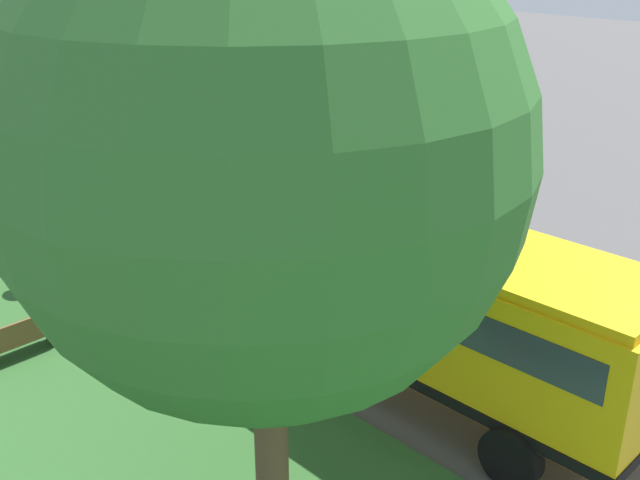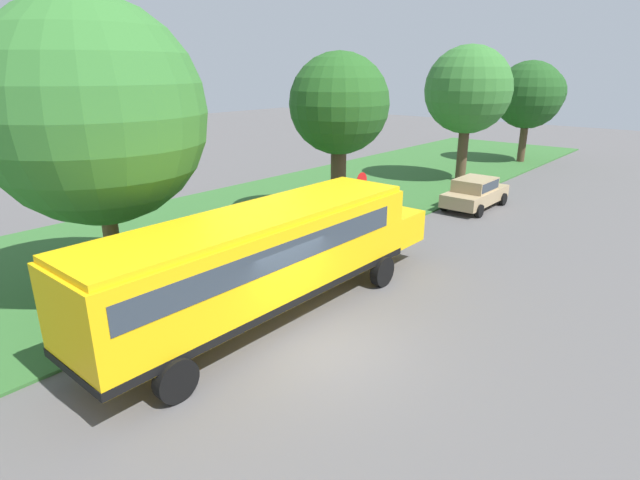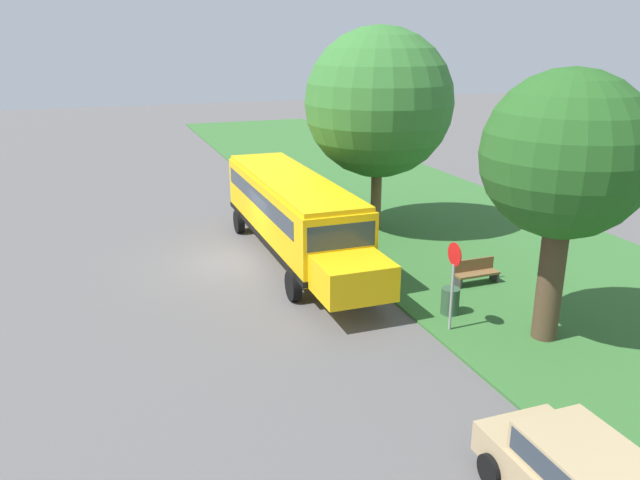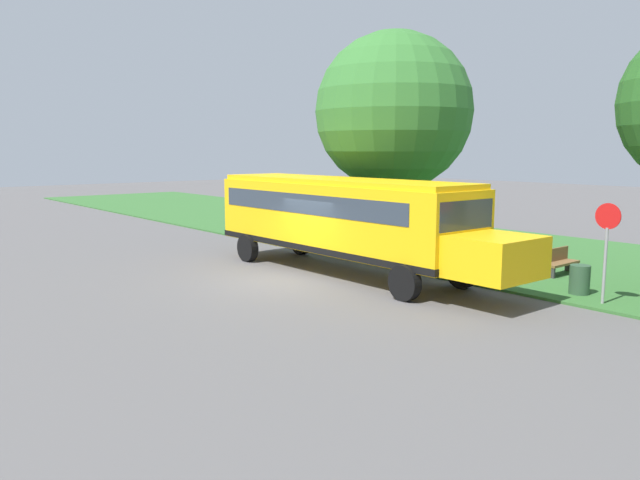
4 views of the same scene
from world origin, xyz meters
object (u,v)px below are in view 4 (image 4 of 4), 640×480
(stop_sign, at_px, (606,242))
(park_bench, at_px, (559,262))
(school_bus, at_px, (344,216))
(trash_bin, at_px, (579,281))
(oak_tree_beside_bus, at_px, (394,108))

(stop_sign, height_order, park_bench, stop_sign)
(stop_sign, distance_m, park_bench, 4.12)
(park_bench, bearing_deg, school_bus, -43.72)
(stop_sign, distance_m, trash_bin, 1.71)
(oak_tree_beside_bus, relative_size, trash_bin, 9.67)
(oak_tree_beside_bus, distance_m, park_bench, 8.83)
(school_bus, relative_size, trash_bin, 13.80)
(trash_bin, bearing_deg, park_bench, -138.95)
(park_bench, bearing_deg, stop_sign, 46.12)
(oak_tree_beside_bus, xyz_separation_m, park_bench, (-0.45, 7.08, -5.26))
(park_bench, relative_size, trash_bin, 1.79)
(school_bus, relative_size, oak_tree_beside_bus, 1.43)
(stop_sign, bearing_deg, park_bench, -133.88)
(school_bus, xyz_separation_m, oak_tree_beside_bus, (-4.61, -2.24, 3.81))
(school_bus, height_order, stop_sign, school_bus)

